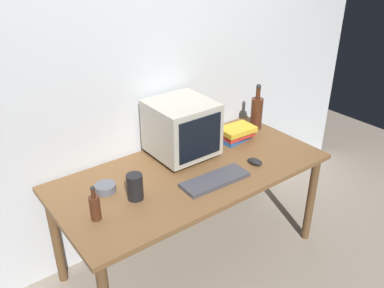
% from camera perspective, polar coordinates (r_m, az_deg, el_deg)
% --- Properties ---
extents(ground_plane, '(6.00, 6.00, 0.00)m').
position_cam_1_polar(ground_plane, '(2.93, 0.00, -15.51)').
color(ground_plane, gray).
extents(back_wall, '(4.00, 0.08, 2.50)m').
position_cam_1_polar(back_wall, '(2.64, -6.19, 10.79)').
color(back_wall, silver).
rests_on(back_wall, ground).
extents(desk, '(1.70, 0.80, 0.71)m').
position_cam_1_polar(desk, '(2.55, 0.00, -5.10)').
color(desk, brown).
rests_on(desk, ground).
extents(crt_monitor, '(0.38, 0.39, 0.37)m').
position_cam_1_polar(crt_monitor, '(2.58, -1.47, 2.20)').
color(crt_monitor, '#B2AD9E').
rests_on(crt_monitor, desk).
extents(keyboard, '(0.43, 0.17, 0.02)m').
position_cam_1_polar(keyboard, '(2.39, 3.26, -5.06)').
color(keyboard, '#3F3F47').
rests_on(keyboard, desk).
extents(computer_mouse, '(0.08, 0.11, 0.04)m').
position_cam_1_polar(computer_mouse, '(2.59, 8.85, -2.45)').
color(computer_mouse, black).
rests_on(computer_mouse, desk).
extents(bottle_tall, '(0.09, 0.09, 0.34)m').
position_cam_1_polar(bottle_tall, '(3.03, 9.08, 4.49)').
color(bottle_tall, '#472314').
rests_on(bottle_tall, desk).
extents(bottle_short, '(0.06, 0.06, 0.20)m').
position_cam_1_polar(bottle_short, '(2.12, -13.49, -8.60)').
color(bottle_short, '#472314').
rests_on(bottle_short, desk).
extents(book_stack, '(0.25, 0.17, 0.10)m').
position_cam_1_polar(book_stack, '(2.85, 6.28, 1.49)').
color(book_stack, '#28569E').
rests_on(book_stack, desk).
extents(cd_spindle, '(0.12, 0.12, 0.04)m').
position_cam_1_polar(cd_spindle, '(2.35, -12.10, -6.05)').
color(cd_spindle, '#595B66').
rests_on(cd_spindle, desk).
extents(metal_canister, '(0.09, 0.09, 0.15)m').
position_cam_1_polar(metal_canister, '(2.23, -8.02, -5.98)').
color(metal_canister, black).
rests_on(metal_canister, desk).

